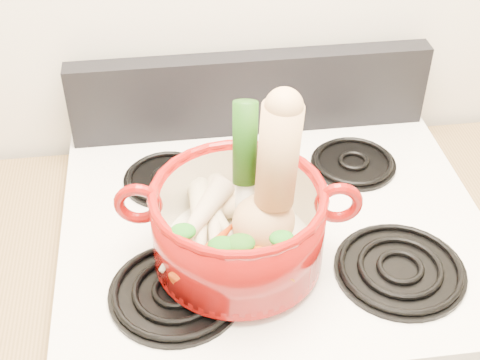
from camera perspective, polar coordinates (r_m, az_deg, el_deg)
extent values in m
cube|color=white|center=(1.26, 2.85, -3.87)|extent=(0.78, 0.67, 0.03)
cube|color=black|center=(1.43, 0.91, 7.39)|extent=(0.76, 0.05, 0.18)
cylinder|color=black|center=(1.11, -5.47, -9.39)|extent=(0.22, 0.22, 0.02)
cylinder|color=black|center=(1.17, 13.50, -7.32)|extent=(0.22, 0.22, 0.02)
cylinder|color=black|center=(1.33, -6.23, 0.23)|extent=(0.17, 0.17, 0.02)
cylinder|color=black|center=(1.38, 9.65, 1.54)|extent=(0.17, 0.17, 0.02)
cylinder|color=maroon|center=(1.10, -0.14, -3.88)|extent=(0.32, 0.32, 0.14)
torus|color=maroon|center=(1.08, -8.70, -2.02)|extent=(0.08, 0.03, 0.08)
torus|color=maroon|center=(1.08, 8.41, -1.95)|extent=(0.08, 0.03, 0.08)
cylinder|color=silver|center=(1.07, 0.52, 0.65)|extent=(0.05, 0.09, 0.26)
ellipsoid|color=#D4B082|center=(1.17, -0.70, -2.15)|extent=(0.09, 0.07, 0.04)
cone|color=beige|center=(1.13, -2.17, -3.73)|extent=(0.06, 0.22, 0.06)
cone|color=beige|center=(1.12, -3.43, -3.95)|extent=(0.06, 0.20, 0.06)
cone|color=beige|center=(1.14, -2.02, -2.95)|extent=(0.11, 0.19, 0.06)
cone|color=beige|center=(1.10, -3.97, -3.74)|extent=(0.16, 0.19, 0.06)
cone|color=#D24D0A|center=(1.10, 0.23, -5.68)|extent=(0.07, 0.18, 0.05)
cone|color=#BD3D09|center=(1.08, -2.97, -6.25)|extent=(0.13, 0.13, 0.04)
cone|color=#D9600A|center=(1.07, 1.81, -6.37)|extent=(0.08, 0.15, 0.04)
cone|color=#D74F0A|center=(1.07, -0.30, -5.99)|extent=(0.09, 0.14, 0.04)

